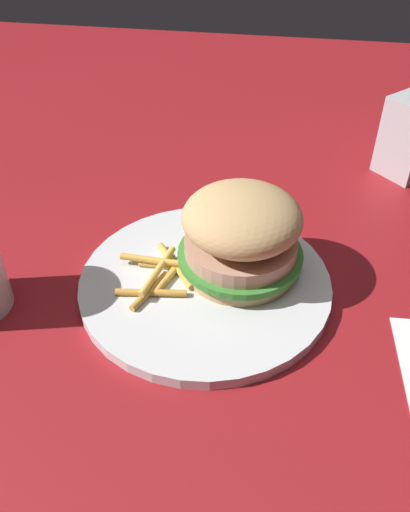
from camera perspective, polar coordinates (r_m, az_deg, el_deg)
ground_plane at (r=0.56m, az=1.00°, el=-1.85°), size 1.60×1.60×0.00m
plate at (r=0.54m, az=0.00°, el=-2.93°), size 0.26×0.26×0.01m
sandwich at (r=0.53m, az=3.95°, el=2.53°), size 0.13×0.13×0.09m
fries_pile at (r=0.54m, az=-4.34°, el=-1.76°), size 0.10×0.10×0.01m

